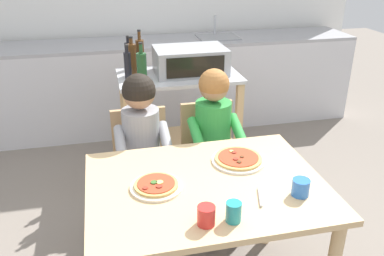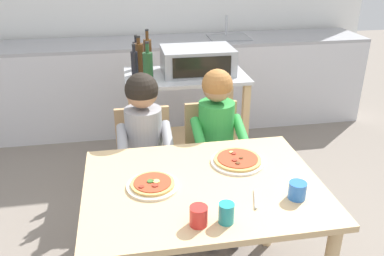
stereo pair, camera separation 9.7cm
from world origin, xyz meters
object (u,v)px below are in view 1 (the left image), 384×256
at_px(bottle_brown_beer, 129,56).
at_px(bottle_squat_spirits, 142,68).
at_px(pizza_plate_cream, 156,186).
at_px(dining_chair_right, 210,155).
at_px(child_in_green_shirt, 215,136).
at_px(drinking_cup_blue, 301,187).
at_px(dining_table, 206,203).
at_px(pizza_plate_white, 238,159).
at_px(drinking_cup_teal, 234,212).
at_px(bottle_clear_vinegar, 128,65).
at_px(dining_chair_left, 142,164).
at_px(kitchen_island_cart, 179,110).
at_px(child_in_grey_shirt, 143,143).
at_px(bottle_slim_sauce, 132,59).
at_px(toaster_oven, 190,60).
at_px(drinking_cup_red, 206,216).
at_px(serving_spoon, 260,197).
at_px(bottle_tall_green_wine, 140,55).

xyz_separation_m(bottle_brown_beer, bottle_squat_spirits, (0.06, -0.37, 0.00)).
bearing_deg(pizza_plate_cream, dining_chair_right, 57.09).
xyz_separation_m(child_in_green_shirt, drinking_cup_blue, (0.17, -0.77, 0.09)).
relative_size(bottle_squat_spirits, dining_table, 0.26).
relative_size(dining_chair_right, drinking_cup_blue, 10.24).
bearing_deg(pizza_plate_white, bottle_brown_beer, 107.29).
distance_m(drinking_cup_blue, drinking_cup_teal, 0.37).
bearing_deg(bottle_clear_vinegar, dining_table, -79.29).
bearing_deg(dining_chair_left, kitchen_island_cart, 60.19).
bearing_deg(bottle_brown_beer, pizza_plate_white, -72.71).
bearing_deg(kitchen_island_cart, dining_table, -95.70).
bearing_deg(pizza_plate_cream, drinking_cup_blue, -17.75).
distance_m(kitchen_island_cart, child_in_grey_shirt, 0.85).
bearing_deg(child_in_grey_shirt, bottle_clear_vinegar, 90.76).
height_order(bottle_slim_sauce, dining_table, bottle_slim_sauce).
relative_size(toaster_oven, dining_table, 0.48).
relative_size(toaster_oven, bottle_slim_sauce, 1.83).
bearing_deg(child_in_grey_shirt, dining_chair_left, 90.00).
distance_m(drinking_cup_red, serving_spoon, 0.30).
bearing_deg(toaster_oven, bottle_clear_vinegar, -173.79).
bearing_deg(pizza_plate_cream, pizza_plate_white, 18.65).
bearing_deg(bottle_clear_vinegar, child_in_grey_shirt, -89.24).
relative_size(pizza_plate_white, serving_spoon, 1.96).
distance_m(bottle_tall_green_wine, serving_spoon, 1.68).
relative_size(dining_table, serving_spoon, 7.91).
xyz_separation_m(bottle_brown_beer, pizza_plate_cream, (-0.02, -1.53, -0.22)).
relative_size(bottle_tall_green_wine, drinking_cup_red, 3.86).
bearing_deg(child_in_grey_shirt, bottle_brown_beer, 88.90).
bearing_deg(bottle_tall_green_wine, drinking_cup_teal, -84.47).
relative_size(bottle_slim_sauce, drinking_cup_teal, 3.32).
bearing_deg(drinking_cup_red, bottle_slim_sauce, 94.31).
relative_size(child_in_grey_shirt, pizza_plate_white, 3.91).
bearing_deg(kitchen_island_cart, drinking_cup_teal, -93.47).
xyz_separation_m(dining_chair_right, child_in_green_shirt, (0.00, -0.12, 0.20)).
bearing_deg(bottle_brown_beer, drinking_cup_red, -85.69).
xyz_separation_m(toaster_oven, dining_table, (-0.23, -1.34, -0.33)).
height_order(child_in_grey_shirt, drinking_cup_teal, child_in_grey_shirt).
xyz_separation_m(bottle_brown_beer, bottle_slim_sauce, (0.01, -0.16, 0.01)).
bearing_deg(kitchen_island_cart, pizza_plate_cream, -105.59).
relative_size(kitchen_island_cart, bottle_tall_green_wine, 2.83).
distance_m(bottle_tall_green_wine, dining_chair_right, 0.97).
height_order(dining_table, child_in_green_shirt, child_in_green_shirt).
height_order(bottle_slim_sauce, dining_chair_right, bottle_slim_sauce).
relative_size(bottle_brown_beer, dining_chair_left, 0.32).
bearing_deg(drinking_cup_blue, child_in_grey_shirt, 129.25).
bearing_deg(toaster_oven, bottle_slim_sauce, 174.92).
height_order(bottle_slim_sauce, pizza_plate_white, bottle_slim_sauce).
xyz_separation_m(kitchen_island_cart, pizza_plate_white, (0.08, -1.17, 0.18)).
distance_m(bottle_clear_vinegar, drinking_cup_red, 1.60).
height_order(toaster_oven, bottle_slim_sauce, bottle_slim_sauce).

